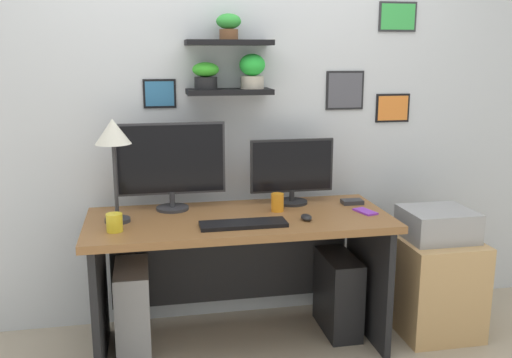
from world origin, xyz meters
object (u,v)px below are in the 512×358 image
Objects in this scene: monitor_left at (171,163)px; computer_mouse at (306,217)px; monitor_right at (292,170)px; computer_tower_right at (338,293)px; coffee_mug at (114,223)px; pen_cup at (277,202)px; keyboard at (243,224)px; scissors_tray at (352,202)px; desk_lamp at (113,140)px; drawer_cabinet at (433,284)px; desk at (238,250)px; cell_phone at (365,211)px; printer at (438,224)px; computer_tower_left at (133,308)px.

computer_mouse is at bearing -27.31° from monitor_left.
computer_tower_right is at bearing -31.17° from monitor_right.
monitor_left reaches higher than computer_mouse.
coffee_mug is 0.89m from pen_cup.
scissors_tray is (0.69, 0.30, 0.00)m from keyboard.
coffee_mug is 0.20× the size of computer_tower_right.
desk_lamp is at bearing -146.79° from monitor_left.
computer_mouse is (0.68, -0.35, -0.25)m from monitor_left.
keyboard is 0.78× the size of drawer_cabinet.
scissors_tray is (1.03, -0.09, -0.25)m from monitor_left.
drawer_cabinet is at bearing -4.03° from desk.
computer_mouse is 0.37m from cell_phone.
monitor_left is at bearing 49.74° from coffee_mug.
monitor_left is 6.64× the size of computer_mouse.
coffee_mug reaches higher than computer_mouse.
printer is at bearing 7.06° from keyboard.
drawer_cabinet is 1.18× the size of computer_tower_left.
pen_cup reaches higher than coffee_mug.
keyboard is (-0.01, -0.22, 0.22)m from desk.
computer_tower_left is (-1.26, -0.06, -0.52)m from scissors_tray.
cell_phone is at bearing -14.67° from monitor_left.
cell_phone is at bearing 12.28° from computer_mouse.
computer_mouse is at bearing -172.62° from printer.
computer_mouse is at bearing -142.77° from computer_tower_right.
scissors_tray is 0.54m from computer_tower_right.
printer is (1.49, -0.24, -0.36)m from monitor_left.
cell_phone is (0.36, 0.08, -0.01)m from computer_mouse.
desk_lamp is 1.39m from scissors_tray.
desk is 3.66× the size of keyboard.
scissors_tray is (0.34, -0.08, -0.18)m from monitor_right.
desk reaches higher than drawer_cabinet.
drawer_cabinet is at bearing 7.06° from keyboard.
desk_lamp is at bearing 178.30° from printer.
desk_lamp is at bearing -168.99° from monitor_right.
computer_mouse is (0.34, 0.04, 0.01)m from keyboard.
drawer_cabinet is (1.14, -0.08, -0.26)m from desk.
cell_phone is at bearing -14.18° from pen_cup.
desk_lamp reaches higher than monitor_right.
desk is 4.24× the size of printer.
desk is 0.73m from cell_phone.
cell_phone reaches higher than drawer_cabinet.
keyboard is (0.33, -0.39, -0.25)m from monitor_left.
monitor_left is at bearing 152.69° from computer_mouse.
cell_phone is 0.55m from computer_tower_right.
computer_mouse is 0.17× the size of desk_lamp.
printer is at bearing -9.52° from computer_tower_right.
computer_tower_left is at bearing 167.40° from computer_mouse.
scissors_tray is (0.35, 0.26, -0.00)m from computer_mouse.
desk reaches higher than computer_tower_left.
desk_lamp reaches higher than computer_tower_left.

